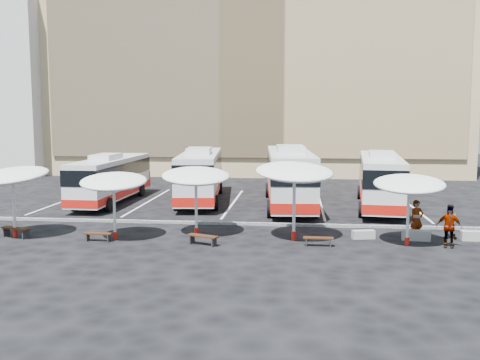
# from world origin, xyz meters

# --- Properties ---
(ground) EXTENTS (120.00, 120.00, 0.00)m
(ground) POSITION_xyz_m (0.00, 0.00, 0.00)
(ground) COLOR black
(ground) RESTS_ON ground
(sandstone_building) EXTENTS (42.00, 18.25, 29.60)m
(sandstone_building) POSITION_xyz_m (0.00, 31.87, 12.63)
(sandstone_building) COLOR tan
(sandstone_building) RESTS_ON ground
(apartment_block) EXTENTS (14.00, 14.00, 18.00)m
(apartment_block) POSITION_xyz_m (-28.00, 28.00, 9.00)
(apartment_block) COLOR beige
(apartment_block) RESTS_ON ground
(curb_divider) EXTENTS (34.00, 0.25, 0.15)m
(curb_divider) POSITION_xyz_m (0.00, 0.50, 0.07)
(curb_divider) COLOR black
(curb_divider) RESTS_ON ground
(bay_lines) EXTENTS (24.15, 12.00, 0.01)m
(bay_lines) POSITION_xyz_m (0.00, 8.00, 0.01)
(bay_lines) COLOR white
(bay_lines) RESTS_ON ground
(bus_0) EXTENTS (2.68, 10.87, 3.44)m
(bus_0) POSITION_xyz_m (-8.44, 7.30, 1.76)
(bus_0) COLOR silver
(bus_0) RESTS_ON ground
(bus_1) EXTENTS (3.78, 12.24, 3.82)m
(bus_1) POSITION_xyz_m (-2.43, 8.74, 1.95)
(bus_1) COLOR silver
(bus_1) RESTS_ON ground
(bus_2) EXTENTS (3.65, 13.08, 4.10)m
(bus_2) POSITION_xyz_m (3.85, 7.16, 2.09)
(bus_2) COLOR silver
(bus_2) RESTS_ON ground
(bus_3) EXTENTS (3.69, 12.03, 3.76)m
(bus_3) POSITION_xyz_m (9.80, 7.22, 1.92)
(bus_3) COLOR silver
(bus_3) RESTS_ON ground
(sunshade_0) EXTENTS (4.43, 4.46, 3.61)m
(sunshade_0) POSITION_xyz_m (-9.49, -3.71, 3.07)
(sunshade_0) COLOR silver
(sunshade_0) RESTS_ON ground
(sunshade_1) EXTENTS (3.63, 3.67, 3.34)m
(sunshade_1) POSITION_xyz_m (-4.42, -3.61, 2.84)
(sunshade_1) COLOR silver
(sunshade_1) RESTS_ON ground
(sunshade_2) EXTENTS (4.18, 4.21, 3.54)m
(sunshade_2) POSITION_xyz_m (-0.63, -2.37, 3.01)
(sunshade_2) COLOR silver
(sunshade_2) RESTS_ON ground
(sunshade_3) EXTENTS (4.71, 4.74, 3.89)m
(sunshade_3) POSITION_xyz_m (4.24, -2.83, 3.31)
(sunshade_3) COLOR silver
(sunshade_3) RESTS_ON ground
(sunshade_4) EXTENTS (3.61, 3.65, 3.37)m
(sunshade_4) POSITION_xyz_m (9.49, -3.34, 2.86)
(sunshade_4) COLOR silver
(sunshade_4) RESTS_ON ground
(wood_bench_0) EXTENTS (1.68, 0.95, 0.50)m
(wood_bench_0) POSITION_xyz_m (-9.44, -3.73, 0.38)
(wood_bench_0) COLOR black
(wood_bench_0) RESTS_ON ground
(wood_bench_1) EXTENTS (1.34, 0.39, 0.41)m
(wood_bench_1) POSITION_xyz_m (-5.09, -4.08, 0.31)
(wood_bench_1) COLOR black
(wood_bench_1) RESTS_ON ground
(wood_bench_2) EXTENTS (1.56, 0.96, 0.47)m
(wood_bench_2) POSITION_xyz_m (0.04, -4.30, 0.36)
(wood_bench_2) COLOR black
(wood_bench_2) RESTS_ON ground
(wood_bench_3) EXTENTS (1.39, 0.39, 0.42)m
(wood_bench_3) POSITION_xyz_m (5.37, -3.98, 0.32)
(wood_bench_3) COLOR black
(wood_bench_3) RESTS_ON ground
(conc_bench_0) EXTENTS (1.15, 0.60, 0.41)m
(conc_bench_0) POSITION_xyz_m (7.64, -2.17, 0.21)
(conc_bench_0) COLOR gray
(conc_bench_0) RESTS_ON ground
(conc_bench_1) EXTENTS (1.39, 0.62, 0.50)m
(conc_bench_1) POSITION_xyz_m (10.12, -2.26, 0.25)
(conc_bench_1) COLOR gray
(conc_bench_1) RESTS_ON ground
(conc_bench_2) EXTENTS (1.24, 0.43, 0.46)m
(conc_bench_2) POSITION_xyz_m (12.92, -2.02, 0.23)
(conc_bench_2) COLOR gray
(conc_bench_2) RESTS_ON ground
(passenger_0) EXTENTS (0.81, 0.67, 1.92)m
(passenger_0) POSITION_xyz_m (10.20, -1.93, 0.96)
(passenger_0) COLOR black
(passenger_0) RESTS_ON ground
(passenger_1) EXTENTS (0.89, 0.73, 1.69)m
(passenger_1) POSITION_xyz_m (11.80, -1.68, 0.85)
(passenger_1) COLOR black
(passenger_1) RESTS_ON ground
(passenger_2) EXTENTS (1.18, 0.65, 1.91)m
(passenger_2) POSITION_xyz_m (11.28, -3.56, 0.95)
(passenger_2) COLOR black
(passenger_2) RESTS_ON ground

